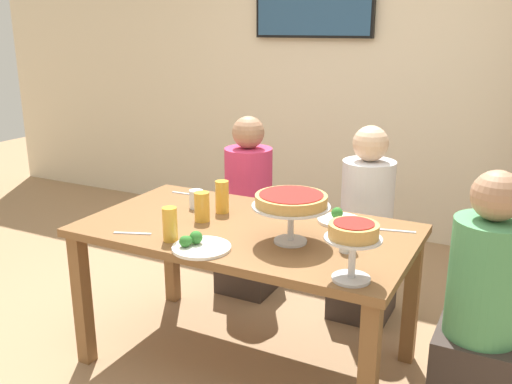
{
  "coord_description": "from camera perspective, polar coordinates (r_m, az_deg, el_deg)",
  "views": [
    {
      "loc": [
        1.21,
        -2.26,
        1.68
      ],
      "look_at": [
        0.0,
        0.1,
        0.89
      ],
      "focal_mm": 39.32,
      "sensor_mm": 36.0,
      "label": 1
    }
  ],
  "objects": [
    {
      "name": "water_glass_clear_near",
      "position": [
        2.45,
        9.31,
        -4.91
      ],
      "size": [
        0.07,
        0.07,
        0.1
      ],
      "primitive_type": "cylinder",
      "color": "white",
      "rests_on": "dining_table"
    },
    {
      "name": "rear_partition",
      "position": [
        4.63,
        12.27,
        12.75
      ],
      "size": [
        8.0,
        0.12,
        2.8
      ],
      "primitive_type": "cube",
      "color": "beige",
      "rests_on": "ground_plane"
    },
    {
      "name": "deep_dish_pizza_stand",
      "position": [
        2.48,
        3.59,
        -1.11
      ],
      "size": [
        0.35,
        0.35,
        0.23
      ],
      "color": "silver",
      "rests_on": "dining_table"
    },
    {
      "name": "dining_table",
      "position": [
        2.76,
        -0.95,
        -5.35
      ],
      "size": [
        1.6,
        0.89,
        0.74
      ],
      "color": "brown",
      "rests_on": "ground_plane"
    },
    {
      "name": "cutlery_knife_near",
      "position": [
        3.27,
        -7.15,
        -0.17
      ],
      "size": [
        0.18,
        0.03,
        0.0
      ],
      "primitive_type": "cube",
      "rotation": [
        0.0,
        0.0,
        3.21
      ],
      "color": "silver",
      "rests_on": "dining_table"
    },
    {
      "name": "diner_far_left",
      "position": [
        3.6,
        -0.75,
        -2.7
      ],
      "size": [
        0.34,
        0.34,
        1.15
      ],
      "rotation": [
        0.0,
        0.0,
        -1.57
      ],
      "color": "#382D28",
      "rests_on": "ground_plane"
    },
    {
      "name": "salad_plate_near_diner",
      "position": [
        2.47,
        -5.92,
        -5.39
      ],
      "size": [
        0.26,
        0.26,
        0.07
      ],
      "color": "white",
      "rests_on": "dining_table"
    },
    {
      "name": "personal_pizza_stand",
      "position": [
        2.14,
        9.86,
        -4.56
      ],
      "size": [
        0.22,
        0.22,
        0.23
      ],
      "color": "silver",
      "rests_on": "dining_table"
    },
    {
      "name": "beer_glass_amber_spare",
      "position": [
        2.8,
        -5.52,
        -1.5
      ],
      "size": [
        0.08,
        0.08,
        0.15
      ],
      "primitive_type": "cylinder",
      "color": "gold",
      "rests_on": "dining_table"
    },
    {
      "name": "diner_head_east",
      "position": [
        2.55,
        21.87,
        -12.46
      ],
      "size": [
        0.34,
        0.34,
        1.15
      ],
      "rotation": [
        0.0,
        0.0,
        3.14
      ],
      "color": "#382D28",
      "rests_on": "ground_plane"
    },
    {
      "name": "television",
      "position": [
        4.7,
        5.89,
        18.81
      ],
      "size": [
        0.99,
        0.05,
        0.57
      ],
      "color": "black"
    },
    {
      "name": "ground_plane",
      "position": [
        3.06,
        -0.89,
        -16.69
      ],
      "size": [
        12.0,
        12.0,
        0.0
      ],
      "primitive_type": "plane",
      "color": "#9E7A56"
    },
    {
      "name": "beer_glass_amber_tall",
      "position": [
        2.91,
        -3.47,
        -0.49
      ],
      "size": [
        0.07,
        0.07,
        0.17
      ],
      "primitive_type": "cylinder",
      "color": "gold",
      "rests_on": "dining_table"
    },
    {
      "name": "cutlery_fork_near",
      "position": [
        2.7,
        -12.46,
        -4.12
      ],
      "size": [
        0.17,
        0.08,
        0.0
      ],
      "primitive_type": "cube",
      "rotation": [
        0.0,
        0.0,
        0.37
      ],
      "color": "silver",
      "rests_on": "dining_table"
    },
    {
      "name": "water_glass_clear_far",
      "position": [
        3.01,
        -6.1,
        -0.72
      ],
      "size": [
        0.07,
        0.07,
        0.1
      ],
      "primitive_type": "cylinder",
      "color": "white",
      "rests_on": "dining_table"
    },
    {
      "name": "diner_far_right",
      "position": [
        3.34,
        11.03,
        -4.58
      ],
      "size": [
        0.34,
        0.34,
        1.15
      ],
      "rotation": [
        0.0,
        0.0,
        -1.57
      ],
      "color": "#382D28",
      "rests_on": "ground_plane"
    },
    {
      "name": "beer_glass_amber_short",
      "position": [
        2.56,
        -8.74,
        -3.26
      ],
      "size": [
        0.07,
        0.07,
        0.16
      ],
      "primitive_type": "cylinder",
      "color": "gold",
      "rests_on": "dining_table"
    },
    {
      "name": "cutlery_fork_far",
      "position": [
        2.75,
        14.1,
        -3.85
      ],
      "size": [
        0.18,
        0.05,
        0.0
      ],
      "primitive_type": "cube",
      "rotation": [
        0.0,
        0.0,
        3.36
      ],
      "color": "silver",
      "rests_on": "dining_table"
    },
    {
      "name": "salad_plate_far_diner",
      "position": [
        2.82,
        8.43,
        -2.65
      ],
      "size": [
        0.22,
        0.22,
        0.07
      ],
      "color": "white",
      "rests_on": "dining_table"
    }
  ]
}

